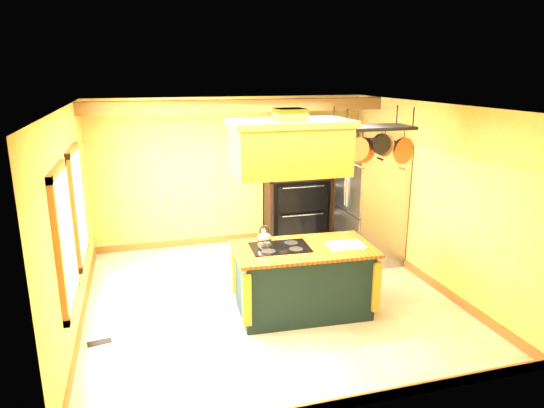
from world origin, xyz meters
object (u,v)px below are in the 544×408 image
range_hood (290,146)px  refrigerator (370,205)px  hutch (297,197)px  pot_rack (373,137)px  kitchen_island (303,279)px

range_hood → refrigerator: range_hood is taller
range_hood → hutch: bearing=69.2°
pot_rack → hutch: pot_rack is taller
pot_rack → refrigerator: size_ratio=0.56×
pot_rack → kitchen_island: bearing=179.9°
kitchen_island → refrigerator: 2.34m
range_hood → pot_rack: size_ratio=1.34×
kitchen_island → hutch: bearing=75.9°
range_hood → refrigerator: (1.91, 1.51, -1.29)m
pot_rack → hutch: (-0.05, 2.80, -1.47)m
kitchen_island → pot_rack: size_ratio=1.69×
kitchen_island → range_hood: bearing=-176.7°
refrigerator → kitchen_island: bearing=-138.6°
refrigerator → hutch: size_ratio=0.91×
range_hood → hutch: range_hood is taller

